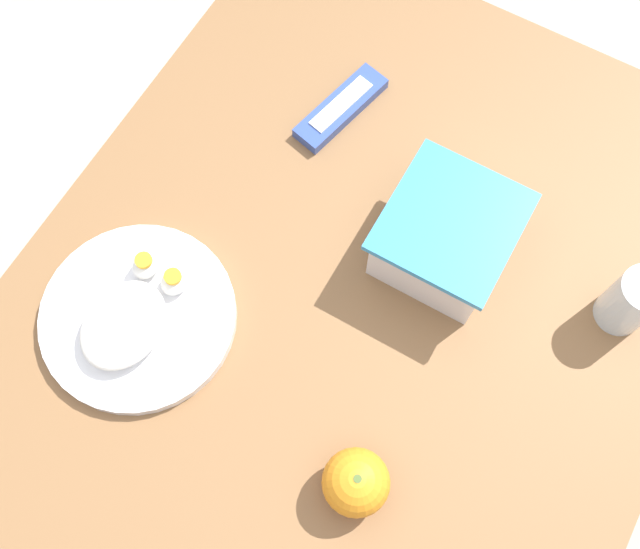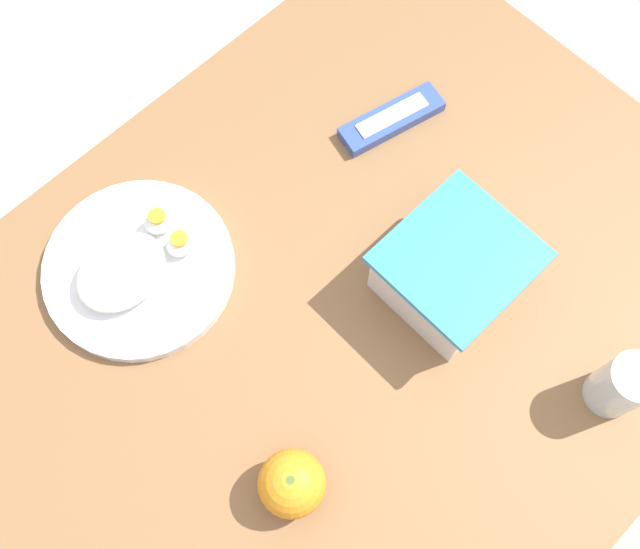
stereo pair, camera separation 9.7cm
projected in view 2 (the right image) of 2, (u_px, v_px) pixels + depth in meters
The scene contains 7 objects.
ground_plane at pixel (303, 443), 1.63m from camera, with size 10.00×10.00×0.00m, color #B2A899.
table at pixel (294, 378), 1.05m from camera, with size 1.27×0.85×0.72m.
food_container at pixel (453, 272), 0.96m from camera, with size 0.17×0.16×0.10m.
orange_fruit at pixel (292, 483), 0.87m from camera, with size 0.08×0.08×0.08m.
rice_plate at pixel (136, 267), 0.99m from camera, with size 0.25×0.25×0.05m.
candy_bar at pixel (392, 119), 1.08m from camera, with size 0.16×0.08×0.02m.
drinking_glass at pixel (622, 385), 0.90m from camera, with size 0.06×0.06×0.10m.
Camera 2 is at (0.14, 0.20, 1.65)m, focal length 42.00 mm.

